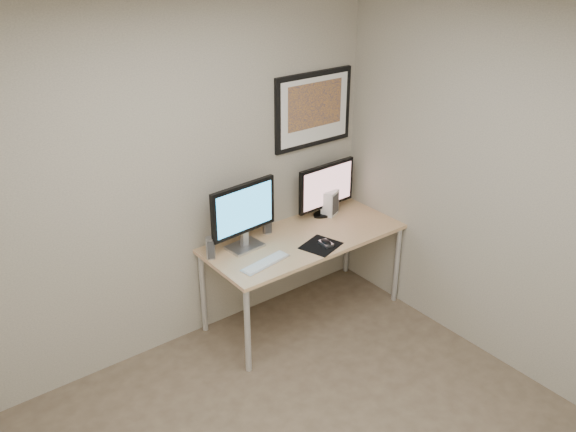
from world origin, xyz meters
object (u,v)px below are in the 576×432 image
at_px(monitor_large, 244,213).
at_px(monitor_tv, 326,188).
at_px(keyboard, 265,263).
at_px(framed_art, 314,109).
at_px(desk, 304,244).
at_px(fan_unit, 330,203).
at_px(speaker_right, 267,223).
at_px(speaker_left, 211,248).

height_order(monitor_large, monitor_tv, monitor_large).
bearing_deg(keyboard, framed_art, 21.12).
distance_m(desk, fan_unit, 0.50).
distance_m(framed_art, speaker_right, 0.97).
distance_m(desk, framed_art, 1.07).
relative_size(monitor_tv, keyboard, 1.41).
distance_m(framed_art, monitor_tv, 0.66).
bearing_deg(monitor_large, framed_art, 8.27).
relative_size(framed_art, speaker_left, 4.42).
bearing_deg(speaker_right, speaker_left, -154.41).
distance_m(speaker_right, keyboard, 0.49).
height_order(monitor_large, fan_unit, monitor_large).
bearing_deg(framed_art, fan_unit, -61.08).
distance_m(desk, speaker_left, 0.79).
relative_size(speaker_left, keyboard, 0.42).
bearing_deg(monitor_tv, speaker_left, -179.29).
height_order(monitor_tv, speaker_left, monitor_tv).
bearing_deg(speaker_left, fan_unit, 26.35).
height_order(desk, framed_art, framed_art).
xyz_separation_m(speaker_right, keyboard, (-0.29, -0.39, -0.08)).
height_order(keyboard, fan_unit, fan_unit).
height_order(desk, monitor_large, monitor_large).
bearing_deg(speaker_left, framed_art, 33.74).
xyz_separation_m(desk, speaker_right, (-0.19, 0.23, 0.15)).
bearing_deg(desk, framed_art, 43.46).
distance_m(speaker_left, fan_unit, 1.19).
relative_size(desk, fan_unit, 7.48).
bearing_deg(monitor_tv, keyboard, -159.72).
relative_size(speaker_right, keyboard, 0.43).
height_order(monitor_large, speaker_right, monitor_large).
height_order(monitor_tv, keyboard, monitor_tv).
bearing_deg(fan_unit, monitor_large, 159.21).
relative_size(framed_art, monitor_large, 1.31).
bearing_deg(speaker_left, monitor_tv, 27.37).
bearing_deg(speaker_left, desk, 13.12).
xyz_separation_m(monitor_large, keyboard, (-0.02, -0.29, -0.28)).
bearing_deg(speaker_right, monitor_tv, 15.28).
bearing_deg(monitor_tv, speaker_right, 175.65).
height_order(speaker_left, speaker_right, speaker_right).
xyz_separation_m(desk, monitor_large, (-0.47, 0.14, 0.35)).
bearing_deg(fan_unit, speaker_left, 157.61).
bearing_deg(monitor_large, fan_unit, -1.71).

